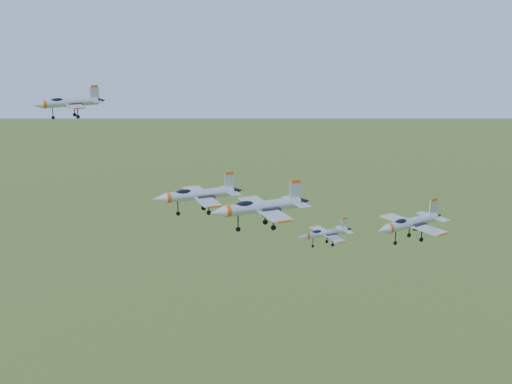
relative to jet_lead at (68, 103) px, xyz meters
name	(u,v)px	position (x,y,z in m)	size (l,w,h in m)	color
jet_lead	(68,103)	(0.00, 0.00, 0.00)	(11.34, 9.42, 3.03)	#A9B0B6
jet_left_high	(197,194)	(15.15, -16.26, -11.85)	(13.58, 11.13, 3.64)	#A9B0B6
jet_right_high	(260,207)	(18.39, -32.17, -9.56)	(13.70, 11.28, 3.67)	#A9B0B6
jet_left_low	(325,233)	(38.41, -11.56, -22.22)	(10.44, 8.63, 2.79)	#A9B0B6
jet_right_low	(410,223)	(46.53, -23.81, -17.69)	(13.95, 11.79, 3.76)	#A9B0B6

